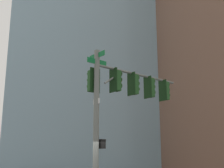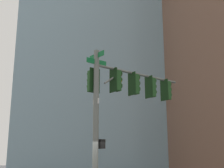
% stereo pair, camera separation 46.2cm
% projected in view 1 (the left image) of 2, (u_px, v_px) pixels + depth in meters
% --- Properties ---
extents(signal_pole_assembly, '(3.39, 5.05, 6.68)m').
position_uv_depth(signal_pole_assembly, '(122.00, 96.00, 14.95)').
color(signal_pole_assembly, slate).
rests_on(signal_pole_assembly, ground_plane).
extents(building_glass_tower, '(30.83, 28.44, 57.86)m').
position_uv_depth(building_glass_tower, '(100.00, 21.00, 62.45)').
color(building_glass_tower, '#8CB2C6').
rests_on(building_glass_tower, ground_plane).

